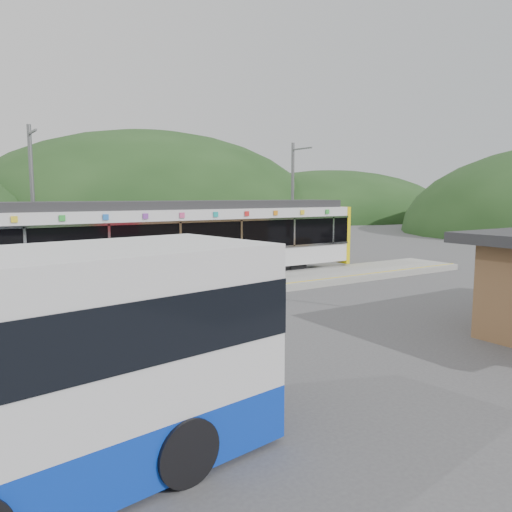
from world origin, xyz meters
TOP-DOWN VIEW (x-y plane):
  - ground at (0.00, 0.00)m, footprint 120.00×120.00m
  - hills at (6.19, 5.29)m, footprint 146.00×149.00m
  - platform at (0.00, 3.30)m, footprint 26.00×3.20m
  - yellow_line at (0.00, 2.00)m, footprint 26.00×0.10m
  - train at (-2.45, 6.00)m, footprint 20.44×3.01m
  - catenary_mast_west at (-7.00, 8.56)m, footprint 0.18×1.80m
  - catenary_mast_east at (7.00, 8.56)m, footprint 0.18×1.80m

SIDE VIEW (x-z plane):
  - ground at x=0.00m, z-range 0.00..0.00m
  - hills at x=6.19m, z-range -13.00..13.00m
  - platform at x=0.00m, z-range 0.00..0.30m
  - yellow_line at x=0.00m, z-range 0.30..0.31m
  - train at x=-2.45m, z-range 0.19..3.93m
  - catenary_mast_west at x=-7.00m, z-range 0.15..7.15m
  - catenary_mast_east at x=7.00m, z-range 0.15..7.15m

